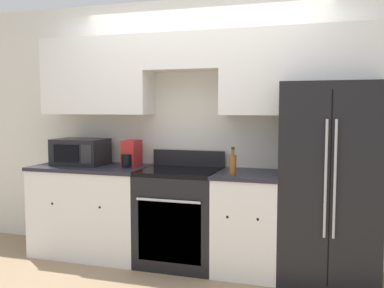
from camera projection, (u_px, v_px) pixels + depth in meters
ground_plane at (182, 276)px, 3.83m from camera, size 12.00×12.00×0.00m
wall_back at (201, 108)px, 4.26m from camera, size 8.00×0.39×2.60m
lower_cabinets_left at (92, 210)px, 4.41m from camera, size 1.18×0.64×0.92m
lower_cabinets_right at (248, 222)px, 3.93m from camera, size 0.60×0.64×0.92m
oven_range at (180, 216)px, 4.13m from camera, size 0.75×0.65×1.08m
refrigerator at (329, 182)px, 3.74m from camera, size 0.82×0.75×1.72m
microwave at (81, 152)px, 4.44m from camera, size 0.52×0.39×0.27m
bottle at (233, 164)px, 3.73m from camera, size 0.06×0.06×0.25m
coffee_maker at (131, 154)px, 4.32m from camera, size 0.14×0.28×0.26m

